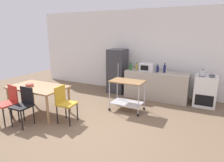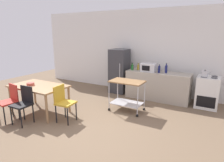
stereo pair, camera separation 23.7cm
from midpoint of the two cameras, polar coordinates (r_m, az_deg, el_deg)
The scene contains 17 objects.
ground_plane at distance 4.75m, azimuth -8.22°, elevation -12.62°, with size 12.00×12.00×0.00m, color brown.
back_wall at distance 7.12m, azimuth 6.44°, elevation 8.59°, with size 8.40×0.12×2.90m, color white.
kitchen_counter at distance 6.46m, azimuth 11.78°, elevation -1.21°, with size 2.00×0.64×0.90m, color #A89E8E.
dining_table at distance 5.50m, azimuth -22.00°, elevation -2.26°, with size 1.50×0.90×0.75m.
chair_black at distance 5.01m, azimuth -25.72°, elevation -6.02°, with size 0.41×0.41×0.89m.
chair_red at distance 5.34m, azimuth -29.10°, elevation -5.24°, with size 0.46×0.46×0.89m.
chair_mustard at distance 4.82m, azimuth -15.13°, elevation -5.86°, with size 0.43×0.43×0.89m.
stove_oven at distance 6.28m, azimuth 24.67°, elevation -2.65°, with size 0.60×0.61×0.92m.
refrigerator at distance 6.98m, azimuth 0.59°, elevation 2.96°, with size 0.60×0.63×1.55m.
kitchen_cart at distance 5.33m, azimuth 3.20°, elevation -2.83°, with size 0.91×0.57×0.85m.
bottle_sesame_oil at distance 6.54m, azimuth 4.46°, elevation 4.12°, with size 0.08×0.08×0.24m.
bottle_olive_oil at distance 6.60m, azimuth 6.17°, elevation 4.15°, with size 0.08×0.08×0.23m.
microwave at distance 6.36m, azimuth 9.23°, elevation 4.03°, with size 0.46×0.35×0.26m.
bottle_soda at distance 6.26m, azimuth 12.16°, elevation 3.52°, with size 0.07×0.07×0.25m.
bottle_sparkling_water at distance 6.26m, azimuth 14.10°, elevation 3.56°, with size 0.08×0.08×0.30m.
fruit_bowl at distance 5.56m, azimuth -24.16°, elevation -1.07°, with size 0.20×0.20×0.07m, color #B24C3F.
kettle at distance 6.07m, azimuth 24.04°, elevation 2.21°, with size 0.24×0.17×0.19m.
Camera 1 is at (2.39, -3.49, 2.12)m, focal length 31.20 mm.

